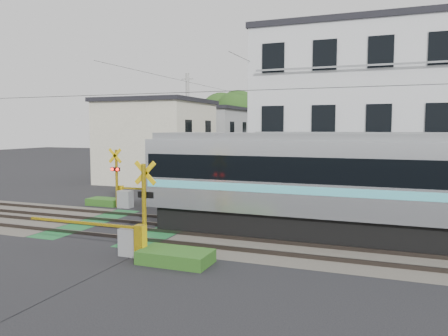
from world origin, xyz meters
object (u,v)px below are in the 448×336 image
at_px(crossing_signal_near, 133,235).
at_px(apartment_block, 357,118).
at_px(crossing_signal_far, 124,194).
at_px(pedestrian, 296,157).

height_order(crossing_signal_near, apartment_block, apartment_block).
xyz_separation_m(crossing_signal_far, pedestrian, (2.95, 29.54, 0.19)).
xyz_separation_m(crossing_signal_near, apartment_block, (5.91, 13.15, 3.94)).
bearing_deg(crossing_signal_far, apartment_block, 27.78).
height_order(crossing_signal_near, crossing_signal_far, same).
bearing_deg(crossing_signal_far, crossing_signal_near, -54.71).
bearing_deg(crossing_signal_far, pedestrian, 84.30).
distance_m(apartment_block, pedestrian, 25.34).
bearing_deg(apartment_block, pedestrian, 108.96).
height_order(apartment_block, pedestrian, apartment_block).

